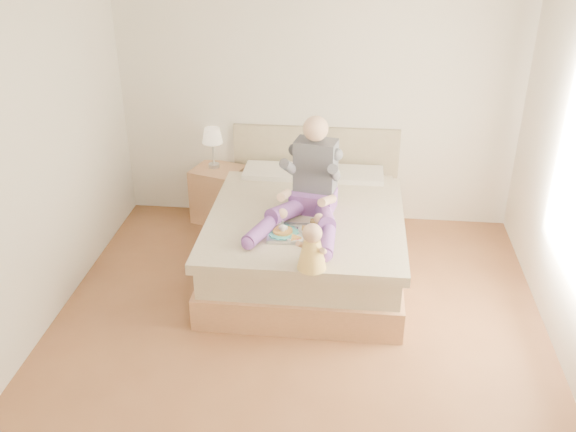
# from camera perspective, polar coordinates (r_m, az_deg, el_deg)

# --- Properties ---
(room) EXTENTS (4.02, 4.22, 2.71)m
(room) POSITION_cam_1_polar(r_m,az_deg,el_deg) (4.43, 1.88, 5.12)
(room) COLOR brown
(room) RESTS_ON ground
(bed) EXTENTS (1.70, 2.18, 1.00)m
(bed) POSITION_cam_1_polar(r_m,az_deg,el_deg) (5.92, 1.74, -1.57)
(bed) COLOR #A4724C
(bed) RESTS_ON ground
(nightstand) EXTENTS (0.58, 0.54, 0.58)m
(nightstand) POSITION_cam_1_polar(r_m,az_deg,el_deg) (6.77, -6.19, 1.95)
(nightstand) COLOR #A4724C
(nightstand) RESTS_ON ground
(lamp) EXTENTS (0.21, 0.21, 0.42)m
(lamp) POSITION_cam_1_polar(r_m,az_deg,el_deg) (6.57, -6.73, 6.90)
(lamp) COLOR #B6B9BE
(lamp) RESTS_ON nightstand
(adult) EXTENTS (0.76, 1.12, 0.88)m
(adult) POSITION_cam_1_polar(r_m,az_deg,el_deg) (5.49, 1.95, 2.42)
(adult) COLOR #603482
(adult) RESTS_ON bed
(tray) EXTENTS (0.44, 0.35, 0.12)m
(tray) POSITION_cam_1_polar(r_m,az_deg,el_deg) (5.29, 0.46, -1.40)
(tray) COLOR #B6B9BE
(tray) RESTS_ON bed
(baby) EXTENTS (0.27, 0.33, 0.37)m
(baby) POSITION_cam_1_polar(r_m,az_deg,el_deg) (4.79, 2.19, -3.03)
(baby) COLOR #F2C14C
(baby) RESTS_ON bed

